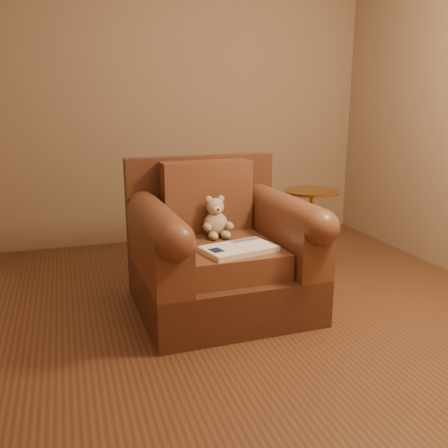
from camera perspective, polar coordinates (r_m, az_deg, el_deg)
name	(u,v)px	position (r m, az deg, el deg)	size (l,w,h in m)	color
floor	(231,320)	(3.25, 0.80, -10.94)	(4.00, 4.00, 0.00)	brown
room	(232,36)	(2.96, 0.93, 20.69)	(4.02, 4.02, 2.71)	#8D6E57
armchair	(219,252)	(3.34, -0.56, -3.24)	(1.12, 1.06, 0.98)	#4A2618
teddy_bear	(216,221)	(3.38, -0.89, 0.36)	(0.20, 0.23, 0.28)	tan
guidebook	(239,249)	(3.05, 1.69, -2.86)	(0.49, 0.36, 0.04)	beige
side_table	(310,224)	(4.27, 9.85, -0.05)	(0.45, 0.45, 0.64)	#C48335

